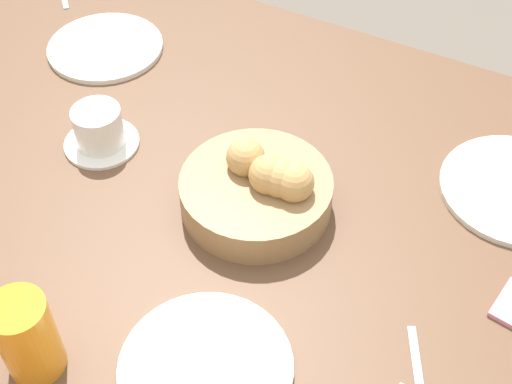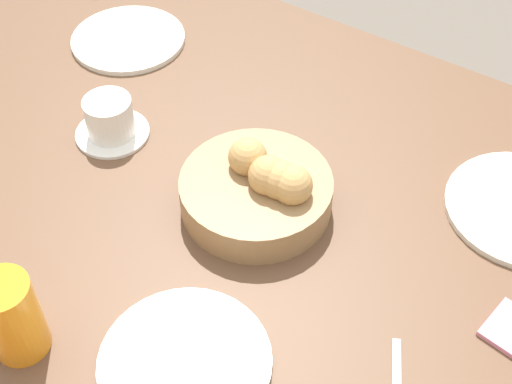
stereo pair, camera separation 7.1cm
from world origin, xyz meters
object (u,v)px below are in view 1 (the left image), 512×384
plate_far_center (206,367)px  coffee_cup (99,130)px  bread_basket (259,189)px  plate_near_right (105,47)px  juice_glass (27,337)px

plate_far_center → coffee_cup: size_ratio=1.79×
bread_basket → plate_far_center: bread_basket is taller
bread_basket → plate_near_right: size_ratio=1.05×
juice_glass → coffee_cup: juice_glass is taller
bread_basket → plate_near_right: bread_basket is taller
plate_far_center → coffee_cup: bearing=-36.8°
juice_glass → plate_near_right: bearing=-60.8°
bread_basket → juice_glass: 0.39m
plate_far_center → bread_basket: bearing=-75.6°
bread_basket → plate_near_right: bearing=-25.6°
bread_basket → coffee_cup: (0.29, 0.00, -0.00)m
plate_near_right → coffee_cup: 0.27m
bread_basket → plate_far_center: size_ratio=1.03×
juice_glass → plate_far_center: bearing=-154.1°
juice_glass → coffee_cup: 0.41m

